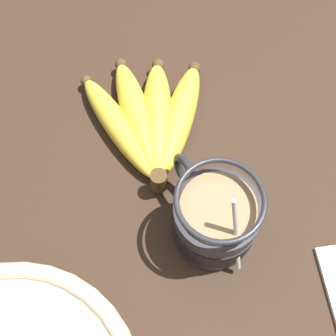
# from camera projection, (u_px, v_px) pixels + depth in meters

# --- Properties ---
(table) EXTENTS (1.16, 1.16, 0.04)m
(table) POSITION_uv_depth(u_px,v_px,m) (199.00, 194.00, 0.59)
(table) COLOR #332319
(table) RESTS_ON ground
(coffee_mug) EXTENTS (0.14, 0.09, 0.14)m
(coffee_mug) POSITION_uv_depth(u_px,v_px,m) (214.00, 219.00, 0.51)
(coffee_mug) COLOR #28282D
(coffee_mug) RESTS_ON table
(banana_bunch) EXTENTS (0.20, 0.16, 0.04)m
(banana_bunch) POSITION_uv_depth(u_px,v_px,m) (150.00, 119.00, 0.59)
(banana_bunch) COLOR #4C381E
(banana_bunch) RESTS_ON table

